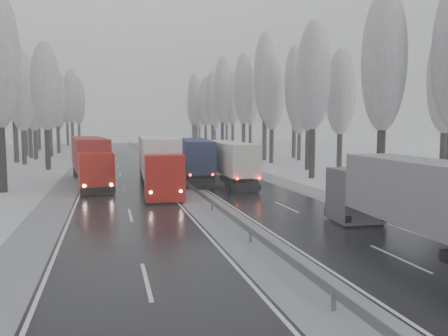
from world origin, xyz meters
name	(u,v)px	position (x,y,z in m)	size (l,w,h in m)	color
ground	(282,269)	(0.00, 0.00, 0.00)	(260.00, 260.00, 0.00)	silver
carriageway_right	(221,177)	(5.25, 30.00, 0.01)	(7.50, 200.00, 0.03)	black
carriageway_left	(122,180)	(-5.25, 30.00, 0.01)	(7.50, 200.00, 0.03)	black
median_slush	(173,179)	(0.00, 30.00, 0.02)	(3.00, 200.00, 0.04)	#95979C
shoulder_right	(264,176)	(10.20, 30.00, 0.02)	(2.40, 200.00, 0.04)	#95979C
shoulder_left	(70,182)	(-10.20, 30.00, 0.02)	(2.40, 200.00, 0.04)	#95979C
median_guardrail	(173,173)	(0.00, 29.99, 0.60)	(0.12, 200.00, 0.76)	slate
tree_16	(384,62)	(15.04, 15.67, 10.67)	(3.60, 3.60, 16.53)	black
tree_17	(447,78)	(24.68, 19.67, 10.03)	(3.60, 3.60, 15.54)	black
tree_18	(314,77)	(14.51, 27.03, 10.70)	(3.60, 3.60, 16.58)	black
tree_19	(341,93)	(20.02, 31.03, 9.42)	(3.60, 3.60, 14.57)	black
tree_20	(309,89)	(17.90, 35.17, 10.14)	(3.60, 3.60, 15.71)	black
tree_21	(311,78)	(20.12, 39.17, 12.00)	(3.60, 3.60, 18.62)	black
tree_22	(272,94)	(17.02, 45.60, 10.24)	(3.60, 3.60, 15.86)	black
tree_23	(300,106)	(23.31, 49.60, 8.77)	(3.60, 3.60, 13.55)	black
tree_24	(265,78)	(17.90, 51.02, 13.19)	(3.60, 3.60, 20.49)	black
tree_25	(295,85)	(24.81, 55.02, 12.52)	(3.60, 3.60, 19.44)	black
tree_26	(244,90)	(17.56, 61.27, 12.10)	(3.60, 3.60, 18.78)	black
tree_27	(273,96)	(24.72, 65.27, 11.36)	(3.60, 3.60, 17.62)	black
tree_28	(222,91)	(16.34, 71.95, 12.64)	(3.60, 3.60, 19.62)	black
tree_29	(250,98)	(23.71, 75.95, 11.67)	(3.60, 3.60, 18.11)	black
tree_30	(212,99)	(16.56, 81.70, 11.52)	(3.60, 3.60, 17.86)	black
tree_31	(233,99)	(22.48, 85.70, 11.97)	(3.60, 3.60, 18.58)	black
tree_32	(206,103)	(16.63, 89.21, 11.18)	(3.60, 3.60, 17.33)	black
tree_33	(214,111)	(19.77, 93.21, 9.26)	(3.60, 3.60, 14.33)	black
tree_34	(196,103)	(15.73, 96.32, 11.37)	(3.60, 3.60, 17.63)	black
tree_35	(227,103)	(24.94, 100.32, 11.77)	(3.60, 3.60, 18.25)	black
tree_36	(194,99)	(17.04, 106.16, 13.02)	(3.60, 3.60, 20.23)	black
tree_37	(215,109)	(24.02, 110.16, 10.56)	(3.60, 3.60, 16.37)	black
tree_38	(193,106)	(18.73, 116.73, 11.59)	(3.60, 3.60, 17.97)	black
tree_39	(199,110)	(21.55, 120.73, 10.45)	(3.60, 3.60, 16.19)	black
tree_62	(45,87)	(-13.94, 43.73, 10.36)	(3.60, 3.60, 16.04)	black
tree_64	(22,95)	(-18.26, 52.71, 9.96)	(3.60, 3.60, 15.42)	black
tree_65	(13,79)	(-20.05, 56.71, 12.55)	(3.60, 3.60, 19.48)	black
tree_66	(34,100)	(-18.16, 62.35, 9.84)	(3.60, 3.60, 15.23)	black
tree_67	(28,94)	(-19.54, 66.35, 11.03)	(3.60, 3.60, 17.09)	black
tree_68	(49,97)	(-16.58, 69.11, 10.75)	(3.60, 3.60, 16.65)	black
tree_69	(24,88)	(-21.42, 73.11, 12.46)	(3.60, 3.60, 19.35)	black
tree_70	(57,99)	(-16.33, 79.19, 11.03)	(3.60, 3.60, 17.09)	black
tree_71	(34,92)	(-21.09, 83.19, 12.63)	(3.60, 3.60, 19.61)	black
tree_72	(49,107)	(-18.93, 88.54, 9.76)	(3.60, 3.60, 15.11)	black
tree_73	(38,101)	(-21.82, 92.54, 11.11)	(3.60, 3.60, 17.22)	black
tree_74	(71,97)	(-15.07, 99.33, 12.67)	(3.60, 3.60, 19.68)	black
tree_75	(34,100)	(-24.20, 103.33, 11.99)	(3.60, 3.60, 18.60)	black
tree_76	(78,102)	(-14.05, 108.72, 11.95)	(3.60, 3.60, 18.55)	black
tree_77	(58,112)	(-19.66, 112.72, 9.26)	(3.60, 3.60, 14.32)	black
tree_78	(67,101)	(-17.56, 115.31, 12.59)	(3.60, 3.60, 19.55)	black
tree_79	(58,107)	(-20.33, 119.31, 11.01)	(3.60, 3.60, 17.07)	black
truck_grey_tarp	(433,202)	(6.71, -0.13, 2.39)	(3.56, 16.05, 4.09)	#515056
truck_blue_box	(196,156)	(2.29, 28.75, 2.44)	(4.77, 16.44, 4.18)	#1A2243
truck_cream_box	(226,159)	(4.61, 25.68, 2.35)	(2.83, 15.76, 4.03)	beige
box_truck_distant	(158,143)	(4.57, 85.67, 1.49)	(2.56, 7.88, 2.93)	silver
truck_red_white	(158,159)	(-2.30, 23.17, 2.67)	(3.50, 17.90, 4.57)	#BA130A
truck_red_red	(90,157)	(-8.21, 28.02, 2.58)	(4.54, 17.38, 4.42)	red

